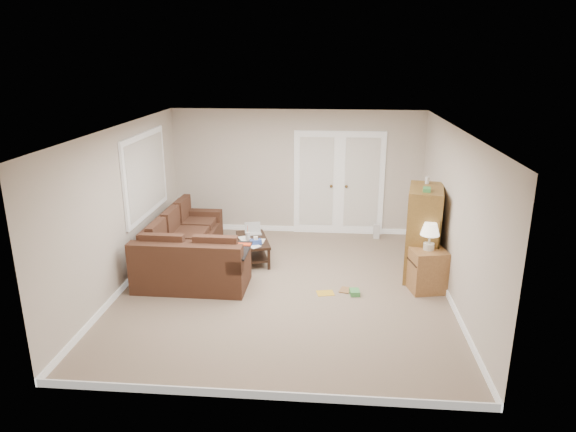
# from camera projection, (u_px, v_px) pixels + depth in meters

# --- Properties ---
(floor) EXTENTS (5.50, 5.50, 0.00)m
(floor) POSITION_uv_depth(u_px,v_px,m) (284.00, 288.00, 8.06)
(floor) COLOR gray
(floor) RESTS_ON ground
(ceiling) EXTENTS (5.00, 5.50, 0.02)m
(ceiling) POSITION_uv_depth(u_px,v_px,m) (284.00, 128.00, 7.32)
(ceiling) COLOR white
(ceiling) RESTS_ON wall_back
(wall_left) EXTENTS (0.02, 5.50, 2.50)m
(wall_left) POSITION_uv_depth(u_px,v_px,m) (123.00, 208.00, 7.89)
(wall_left) COLOR beige
(wall_left) RESTS_ON floor
(wall_right) EXTENTS (0.02, 5.50, 2.50)m
(wall_right) POSITION_uv_depth(u_px,v_px,m) (454.00, 216.00, 7.49)
(wall_right) COLOR beige
(wall_right) RESTS_ON floor
(wall_back) EXTENTS (5.00, 0.02, 2.50)m
(wall_back) POSITION_uv_depth(u_px,v_px,m) (297.00, 172.00, 10.30)
(wall_back) COLOR beige
(wall_back) RESTS_ON floor
(wall_front) EXTENTS (5.00, 0.02, 2.50)m
(wall_front) POSITION_uv_depth(u_px,v_px,m) (258.00, 293.00, 5.08)
(wall_front) COLOR beige
(wall_front) RESTS_ON floor
(baseboards) EXTENTS (5.00, 5.50, 0.10)m
(baseboards) POSITION_uv_depth(u_px,v_px,m) (284.00, 285.00, 8.05)
(baseboards) COLOR white
(baseboards) RESTS_ON floor
(french_doors) EXTENTS (1.80, 0.05, 2.13)m
(french_doors) POSITION_uv_depth(u_px,v_px,m) (339.00, 184.00, 10.27)
(french_doors) COLOR white
(french_doors) RESTS_ON floor
(window_left) EXTENTS (0.05, 1.92, 1.42)m
(window_left) POSITION_uv_depth(u_px,v_px,m) (146.00, 175.00, 8.75)
(window_left) COLOR white
(window_left) RESTS_ON wall_left
(sectional_sofa) EXTENTS (1.78, 2.67, 0.82)m
(sectional_sofa) POSITION_uv_depth(u_px,v_px,m) (188.00, 252.00, 8.65)
(sectional_sofa) COLOR #46291B
(sectional_sofa) RESTS_ON floor
(coffee_table) EXTENTS (0.75, 1.09, 0.68)m
(coffee_table) POSITION_uv_depth(u_px,v_px,m) (253.00, 248.00, 9.10)
(coffee_table) COLOR black
(coffee_table) RESTS_ON floor
(tv_armoire) EXTENTS (0.68, 1.02, 1.62)m
(tv_armoire) POSITION_uv_depth(u_px,v_px,m) (423.00, 232.00, 8.30)
(tv_armoire) COLOR brown
(tv_armoire) RESTS_ON floor
(side_cabinet) EXTENTS (0.61, 0.61, 1.09)m
(side_cabinet) POSITION_uv_depth(u_px,v_px,m) (427.00, 266.00, 7.90)
(side_cabinet) COLOR olive
(side_cabinet) RESTS_ON floor
(space_heater) EXTENTS (0.13, 0.11, 0.29)m
(space_heater) POSITION_uv_depth(u_px,v_px,m) (377.00, 231.00, 10.22)
(space_heater) COLOR silver
(space_heater) RESTS_ON floor
(floor_magazine) EXTENTS (0.30, 0.25, 0.01)m
(floor_magazine) POSITION_uv_depth(u_px,v_px,m) (325.00, 293.00, 7.88)
(floor_magazine) COLOR gold
(floor_magazine) RESTS_ON floor
(floor_greenbox) EXTENTS (0.16, 0.20, 0.08)m
(floor_greenbox) POSITION_uv_depth(u_px,v_px,m) (355.00, 292.00, 7.83)
(floor_greenbox) COLOR #429146
(floor_greenbox) RESTS_ON floor
(floor_book) EXTENTS (0.21, 0.25, 0.02)m
(floor_book) POSITION_uv_depth(u_px,v_px,m) (340.00, 289.00, 8.00)
(floor_book) COLOR brown
(floor_book) RESTS_ON floor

